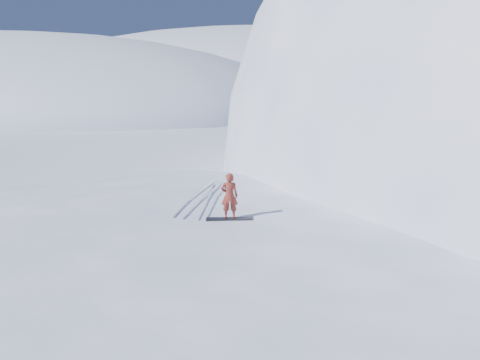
% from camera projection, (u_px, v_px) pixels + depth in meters
% --- Properties ---
extents(ground, '(400.00, 400.00, 0.00)m').
position_uv_depth(ground, '(202.00, 320.00, 13.80)').
color(ground, white).
rests_on(ground, ground).
extents(near_ridge, '(36.00, 28.00, 4.80)m').
position_uv_depth(near_ridge, '(264.00, 283.00, 16.20)').
color(near_ridge, white).
rests_on(near_ridge, ground).
extents(far_ridge_a, '(120.00, 70.00, 28.00)m').
position_uv_depth(far_ridge_a, '(7.00, 106.00, 92.10)').
color(far_ridge_a, white).
rests_on(far_ridge_a, ground).
extents(far_ridge_c, '(140.00, 90.00, 36.00)m').
position_uv_depth(far_ridge_c, '(238.00, 96.00, 127.65)').
color(far_ridge_c, white).
rests_on(far_ridge_c, ground).
extents(wind_bumps, '(16.00, 14.40, 1.00)m').
position_uv_depth(wind_bumps, '(213.00, 287.00, 15.92)').
color(wind_bumps, white).
rests_on(wind_bumps, ground).
extents(snowboard, '(1.54, 0.84, 0.03)m').
position_uv_depth(snowboard, '(230.00, 219.00, 15.41)').
color(snowboard, black).
rests_on(snowboard, near_ridge).
extents(snowboarder, '(0.65, 0.55, 1.53)m').
position_uv_depth(snowboarder, '(229.00, 196.00, 15.23)').
color(snowboarder, maroon).
rests_on(snowboarder, snowboard).
extents(board_tracks, '(2.38, 5.93, 0.04)m').
position_uv_depth(board_tracks, '(207.00, 195.00, 18.29)').
color(board_tracks, silver).
rests_on(board_tracks, ground).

